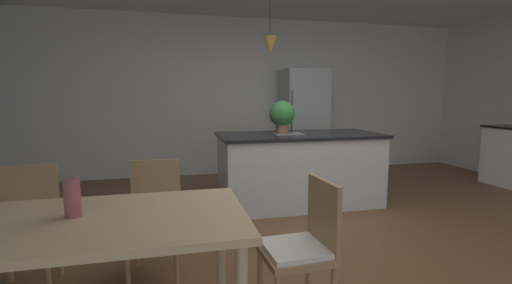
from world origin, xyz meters
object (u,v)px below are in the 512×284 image
object	(u,v)px
chair_far_left	(26,223)
refrigerator	(303,122)
vase_on_dining_table	(72,198)
dining_table	(56,234)
chair_far_right	(155,214)
kitchen_island	(299,168)
potted_plant_on_island	(282,115)
chair_kitchen_end	(303,245)

from	to	relation	value
chair_far_left	refrigerator	size ratio (longest dim) A/B	0.48
chair_far_left	vase_on_dining_table	distance (m)	0.98
dining_table	chair_far_right	xyz separation A→B (m)	(0.44, 0.81, -0.20)
kitchen_island	potted_plant_on_island	size ratio (longest dim) A/B	4.93
kitchen_island	refrigerator	xyz separation A→B (m)	(0.68, 1.65, 0.45)
kitchen_island	refrigerator	world-z (taller)	refrigerator
chair_kitchen_end	vase_on_dining_table	world-z (taller)	vase_on_dining_table
chair_far_right	chair_far_left	world-z (taller)	same
kitchen_island	vase_on_dining_table	world-z (taller)	vase_on_dining_table
chair_far_right	potted_plant_on_island	xyz separation A→B (m)	(1.47, 1.41, 0.66)
dining_table	chair_kitchen_end	xyz separation A→B (m)	(1.33, 0.00, -0.20)
chair_kitchen_end	dining_table	bearing A→B (deg)	-179.90
chair_far_right	vase_on_dining_table	xyz separation A→B (m)	(-0.37, -0.76, 0.37)
refrigerator	vase_on_dining_table	bearing A→B (deg)	-125.76
potted_plant_on_island	vase_on_dining_table	distance (m)	2.86
chair_far_left	chair_kitchen_end	distance (m)	1.95
chair_far_left	vase_on_dining_table	world-z (taller)	vase_on_dining_table
dining_table	chair_far_left	bearing A→B (deg)	118.24
chair_kitchen_end	vase_on_dining_table	size ratio (longest dim) A/B	4.27
kitchen_island	chair_far_right	bearing A→B (deg)	-140.23
chair_far_left	chair_kitchen_end	xyz separation A→B (m)	(1.77, -0.81, 0.00)
chair_far_left	chair_kitchen_end	world-z (taller)	same
chair_kitchen_end	refrigerator	distance (m)	4.17
vase_on_dining_table	chair_far_right	bearing A→B (deg)	64.10
dining_table	vase_on_dining_table	distance (m)	0.19
refrigerator	vase_on_dining_table	world-z (taller)	refrigerator
potted_plant_on_island	refrigerator	bearing A→B (deg)	60.95
dining_table	chair_far_right	world-z (taller)	chair_far_right
chair_far_right	dining_table	bearing A→B (deg)	-118.33
dining_table	chair_far_right	bearing A→B (deg)	61.67
potted_plant_on_island	dining_table	bearing A→B (deg)	-130.55
chair_far_left	potted_plant_on_island	size ratio (longest dim) A/B	2.13
refrigerator	vase_on_dining_table	distance (m)	4.71
chair_kitchen_end	chair_far_left	bearing A→B (deg)	155.41
refrigerator	potted_plant_on_island	size ratio (longest dim) A/B	4.44
chair_far_left	potted_plant_on_island	world-z (taller)	potted_plant_on_island
refrigerator	kitchen_island	bearing A→B (deg)	-112.51
kitchen_island	vase_on_dining_table	distance (m)	3.02
dining_table	potted_plant_on_island	size ratio (longest dim) A/B	4.71
dining_table	refrigerator	size ratio (longest dim) A/B	1.06
dining_table	chair_kitchen_end	distance (m)	1.35
dining_table	potted_plant_on_island	world-z (taller)	potted_plant_on_island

